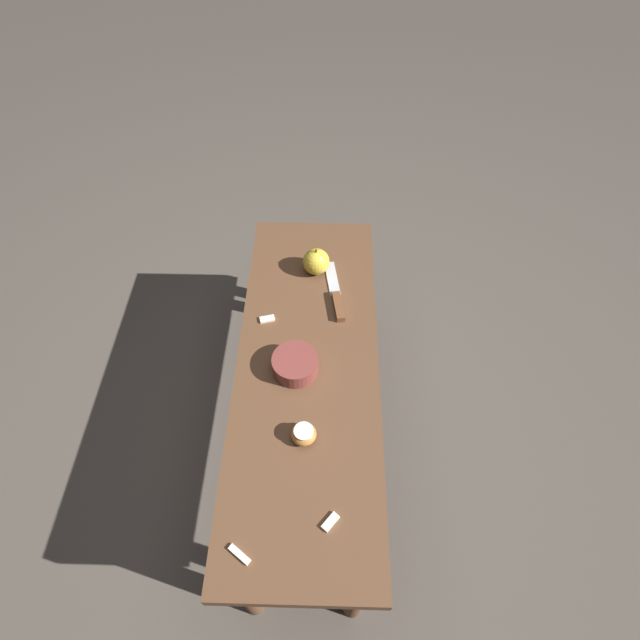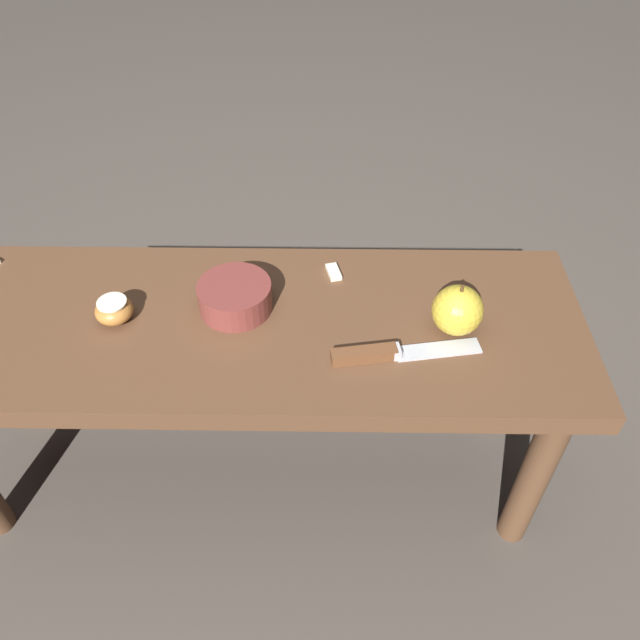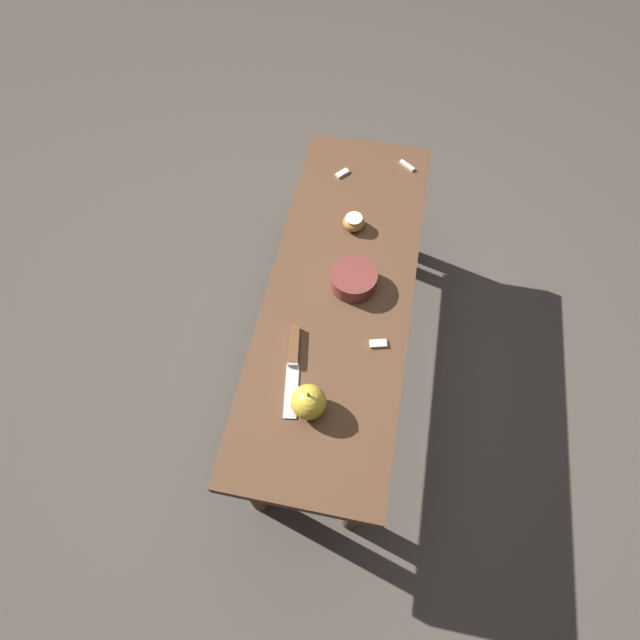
% 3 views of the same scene
% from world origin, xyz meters
% --- Properties ---
extents(ground_plane, '(8.00, 8.00, 0.00)m').
position_xyz_m(ground_plane, '(0.00, 0.00, 0.00)').
color(ground_plane, '#4C443D').
extents(wooden_bench, '(1.16, 0.39, 0.46)m').
position_xyz_m(wooden_bench, '(0.00, 0.00, 0.39)').
color(wooden_bench, brown).
rests_on(wooden_bench, ground_plane).
extents(knife, '(0.24, 0.07, 0.02)m').
position_xyz_m(knife, '(-0.23, 0.08, 0.46)').
color(knife, '#B7BABF').
rests_on(knife, wooden_bench).
extents(apple_whole, '(0.08, 0.08, 0.09)m').
position_xyz_m(apple_whole, '(-0.35, 0.01, 0.50)').
color(apple_whole, gold).
rests_on(apple_whole, wooden_bench).
extents(apple_cut, '(0.06, 0.06, 0.04)m').
position_xyz_m(apple_cut, '(0.21, 0.00, 0.48)').
color(apple_cut, '#B27233').
rests_on(apple_cut, wooden_bench).
extents(apple_slice_near_knife, '(0.05, 0.04, 0.01)m').
position_xyz_m(apple_slice_near_knife, '(0.42, 0.07, 0.46)').
color(apple_slice_near_knife, silver).
rests_on(apple_slice_near_knife, wooden_bench).
extents(apple_slice_center, '(0.03, 0.05, 0.01)m').
position_xyz_m(apple_slice_center, '(-0.15, -0.12, 0.46)').
color(apple_slice_center, silver).
rests_on(apple_slice_center, wooden_bench).
extents(apple_slice_near_bowl, '(0.04, 0.05, 0.01)m').
position_xyz_m(apple_slice_near_bowl, '(0.49, -0.13, 0.46)').
color(apple_slice_near_bowl, silver).
rests_on(apple_slice_near_bowl, wooden_bench).
extents(bowl, '(0.13, 0.13, 0.05)m').
position_xyz_m(bowl, '(0.01, -0.03, 0.48)').
color(bowl, brown).
rests_on(bowl, wooden_bench).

